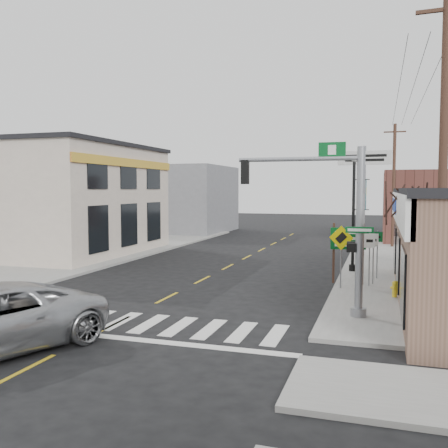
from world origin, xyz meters
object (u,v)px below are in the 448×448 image
(dance_center_sign, at_px, (364,173))
(utility_pole_near, at_px, (443,156))
(traffic_signal_pole, at_px, (339,213))
(fire_hydrant, at_px, (395,288))
(utility_pole_far, at_px, (394,184))
(guide_sign, at_px, (348,244))
(lamp_post, at_px, (355,205))
(bare_tree, at_px, (407,191))

(dance_center_sign, bearing_deg, utility_pole_near, -76.27)
(utility_pole_near, bearing_deg, traffic_signal_pole, 171.45)
(fire_hydrant, xyz_separation_m, dance_center_sign, (-1.56, 11.41, 4.67))
(dance_center_sign, xyz_separation_m, utility_pole_far, (1.82, 6.10, -0.59))
(traffic_signal_pole, bearing_deg, guide_sign, 89.69)
(guide_sign, height_order, utility_pole_near, utility_pole_near)
(traffic_signal_pole, distance_m, utility_pole_near, 3.47)
(lamp_post, height_order, bare_tree, lamp_post)
(guide_sign, xyz_separation_m, fire_hydrant, (1.86, -2.17, -1.36))
(lamp_post, bearing_deg, bare_tree, -60.50)
(bare_tree, relative_size, utility_pole_near, 0.52)
(fire_hydrant, bearing_deg, bare_tree, -58.77)
(fire_hydrant, height_order, bare_tree, bare_tree)
(fire_hydrant, bearing_deg, dance_center_sign, 97.78)
(traffic_signal_pole, bearing_deg, bare_tree, 52.03)
(dance_center_sign, bearing_deg, bare_tree, -77.19)
(fire_hydrant, distance_m, utility_pole_near, 6.25)
(utility_pole_far, bearing_deg, guide_sign, -98.47)
(traffic_signal_pole, distance_m, bare_tree, 3.61)
(bare_tree, bearing_deg, dance_center_sign, 98.94)
(dance_center_sign, bearing_deg, traffic_signal_pole, -87.22)
(traffic_signal_pole, relative_size, guide_sign, 2.13)
(fire_hydrant, distance_m, bare_tree, 3.71)
(lamp_post, height_order, utility_pole_far, utility_pole_far)
(utility_pole_near, distance_m, utility_pole_far, 21.54)
(fire_hydrant, relative_size, bare_tree, 0.12)
(traffic_signal_pole, distance_m, fire_hydrant, 4.84)
(traffic_signal_pole, relative_size, utility_pole_far, 0.65)
(traffic_signal_pole, height_order, utility_pole_near, utility_pole_near)
(utility_pole_far, bearing_deg, fire_hydrant, -91.45)
(utility_pole_near, bearing_deg, dance_center_sign, 103.84)
(traffic_signal_pole, bearing_deg, fire_hydrant, 60.63)
(bare_tree, bearing_deg, guide_sign, 128.97)
(guide_sign, bearing_deg, dance_center_sign, 76.69)
(traffic_signal_pole, xyz_separation_m, guide_sign, (-0.02, 5.51, -1.62))
(dance_center_sign, bearing_deg, fire_hydrant, -78.35)
(bare_tree, bearing_deg, lamp_post, 108.70)
(traffic_signal_pole, xyz_separation_m, dance_center_sign, (0.28, 14.75, 1.69))
(bare_tree, bearing_deg, utility_pole_near, -77.00)
(bare_tree, distance_m, utility_pole_near, 3.71)
(fire_hydrant, bearing_deg, lamp_post, 107.42)
(traffic_signal_pole, height_order, bare_tree, traffic_signal_pole)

